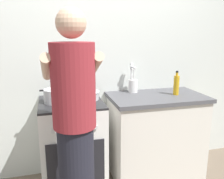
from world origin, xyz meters
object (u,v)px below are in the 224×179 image
Objects in this scene: utensil_crock at (133,84)px; mixing_bowl at (85,95)px; oil_bottle at (176,85)px; pot at (56,96)px; stove_range at (73,145)px; person at (75,131)px.

mixing_bowl is at bearing -164.74° from utensil_crock.
mixing_bowl is at bearing 175.86° from oil_bottle.
oil_bottle reaches higher than pot.
stove_range is 0.52m from mixing_bowl.
pot is 1.24m from oil_bottle.
pot is 0.28m from mixing_bowl.
utensil_crock reaches higher than pot.
stove_range is 3.03× the size of mixing_bowl.
mixing_bowl is (0.28, 0.04, -0.02)m from pot.
stove_range is 0.76m from person.
person is (-0.73, -0.84, -0.13)m from utensil_crock.
oil_bottle is 1.30m from person.
pot is at bearing -166.85° from utensil_crock.
person is at bearing -80.37° from pot.
utensil_crock is 0.19× the size of person.
stove_range is at bearing -163.94° from utensil_crock.
stove_range is 2.75× the size of utensil_crock.
person is (-0.17, -0.68, -0.09)m from mixing_bowl.
mixing_bowl is at bearing 19.17° from stove_range.
stove_range is 3.18× the size of pot.
mixing_bowl is 0.17× the size of person.
person is (-1.13, -0.61, -0.15)m from oil_bottle.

